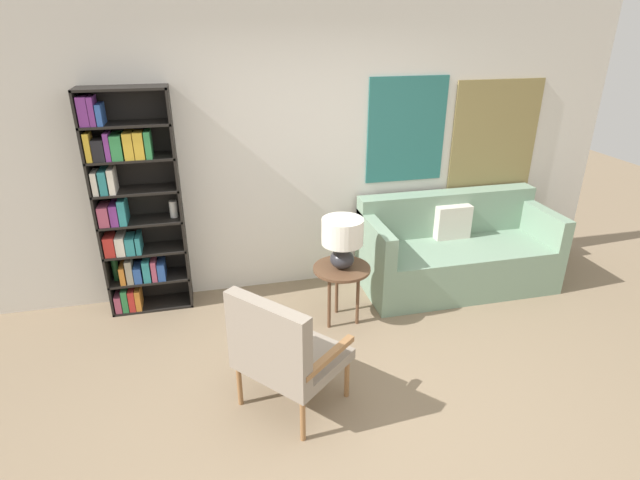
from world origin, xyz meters
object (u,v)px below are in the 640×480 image
object	(u,v)px
armchair	(281,349)
couch	(455,253)
table_lamp	(342,237)
bookshelf	(130,207)
side_table	(342,274)

from	to	relation	value
armchair	couch	xyz separation A→B (m)	(2.00, 1.41, -0.17)
couch	table_lamp	bearing A→B (deg)	-161.95
bookshelf	side_table	distance (m)	1.93
armchair	couch	world-z (taller)	armchair
armchair	couch	distance (m)	2.46
armchair	side_table	size ratio (longest dim) A/B	1.69
couch	table_lamp	distance (m)	1.46
couch	armchair	bearing A→B (deg)	-144.84
bookshelf	table_lamp	xyz separation A→B (m)	(1.73, -0.69, -0.18)
couch	side_table	bearing A→B (deg)	-162.02
bookshelf	table_lamp	distance (m)	1.87
bookshelf	armchair	bearing A→B (deg)	-58.13
bookshelf	couch	distance (m)	3.12
couch	bookshelf	bearing A→B (deg)	175.16
bookshelf	table_lamp	bearing A→B (deg)	-21.60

